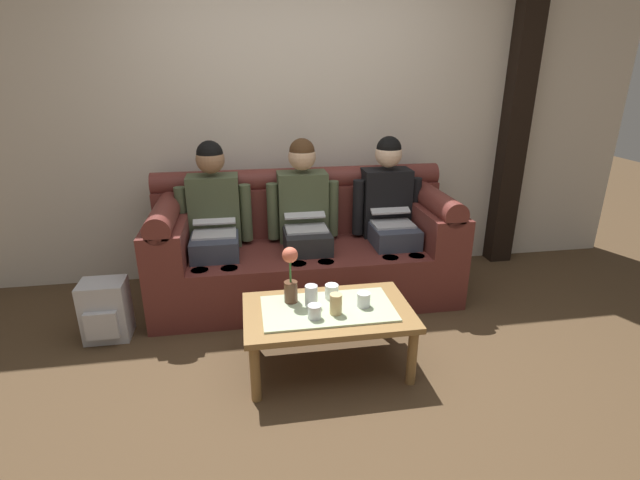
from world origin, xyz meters
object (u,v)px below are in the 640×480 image
cup_far_left (311,296)px  cup_far_right (332,291)px  backpack_left (106,311)px  person_left (214,219)px  coffee_table (328,316)px  cup_near_left (336,304)px  cup_far_center (364,300)px  person_middle (304,214)px  person_right (389,210)px  cup_near_right (314,312)px  couch (305,249)px  flower_vase (290,274)px

cup_far_left → cup_far_right: 0.16m
cup_far_right → backpack_left: size_ratio=0.22×
cup_far_right → person_left: bearing=129.0°
coffee_table → cup_near_left: size_ratio=8.10×
cup_far_center → cup_far_right: 0.21m
cup_far_left → cup_far_right: (0.14, 0.07, -0.02)m
cup_near_left → cup_far_right: cup_near_left is taller
person_middle → backpack_left: 1.54m
person_middle → cup_far_left: 0.99m
person_right → cup_near_right: 1.37m
coffee_table → couch: bearing=90.0°
coffee_table → cup_far_left: cup_far_left is taller
cup_far_left → cup_near_left: bearing=-42.9°
flower_vase → cup_far_center: 0.46m
person_middle → cup_far_center: size_ratio=14.38×
flower_vase → cup_far_right: size_ratio=3.97×
couch → cup_far_left: (-0.09, -0.97, 0.09)m
person_right → cup_far_left: (-0.77, -0.97, -0.20)m
couch → cup_far_right: size_ratio=26.03×
cup_far_left → cup_near_right: bearing=-91.5°
person_left → cup_near_right: (0.58, -1.11, -0.22)m
cup_far_left → backpack_left: size_ratio=0.32×
cup_near_left → cup_far_left: (-0.12, 0.12, 0.00)m
couch → person_left: size_ratio=1.88×
cup_near_left → cup_far_center: (0.18, 0.06, -0.02)m
couch → coffee_table: size_ratio=2.33×
flower_vase → cup_far_right: (0.25, 0.00, -0.14)m
person_left → cup_far_center: size_ratio=14.38×
couch → backpack_left: bearing=-161.7°
person_middle → coffee_table: 1.06m
couch → cup_near_right: (-0.10, -1.11, 0.07)m
couch → cup_far_left: 0.98m
person_right → coffee_table: 1.25m
coffee_table → cup_near_left: 0.14m
coffee_table → person_left: bearing=123.9°
coffee_table → flower_vase: size_ratio=2.82×
person_right → cup_far_right: 1.11m
couch → cup_near_left: bearing=-88.3°
person_right → flower_vase: size_ratio=3.50×
person_middle → backpack_left: bearing=-161.8°
backpack_left → couch: bearing=18.3°
person_middle → person_right: size_ratio=1.00×
couch → backpack_left: size_ratio=5.62×
couch → cup_near_left: size_ratio=18.84×
person_left → cup_far_center: bearing=-49.0°
cup_near_right → cup_far_left: (0.00, 0.15, 0.02)m
couch → cup_near_left: (0.03, -1.09, 0.09)m
flower_vase → cup_far_center: flower_vase is taller
couch → person_left: bearing=-179.7°
person_middle → flower_vase: 0.92m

